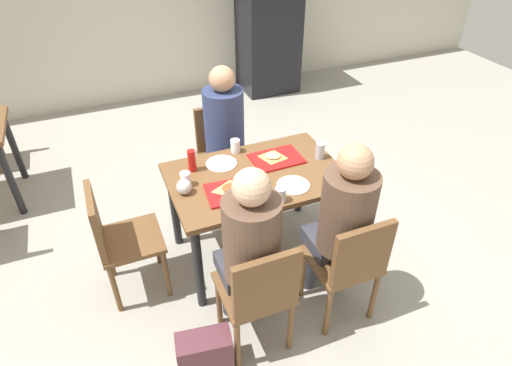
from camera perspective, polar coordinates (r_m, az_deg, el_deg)
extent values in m
cube|color=#9E998E|center=(3.44, 0.00, -9.07)|extent=(10.00, 10.00, 0.02)
cube|color=brown|center=(2.97, 0.00, 0.83)|extent=(1.19, 0.78, 0.04)
cylinder|color=black|center=(2.85, -7.62, -11.18)|extent=(0.06, 0.06, 0.69)
cylinder|color=black|center=(3.18, 11.33, -5.65)|extent=(0.06, 0.06, 0.69)
cylinder|color=black|center=(3.33, -10.77, -3.34)|extent=(0.06, 0.06, 0.69)
cylinder|color=black|center=(3.61, 5.89, 0.73)|extent=(0.06, 0.06, 0.69)
cube|color=brown|center=(2.59, -0.32, -13.77)|extent=(0.40, 0.40, 0.03)
cube|color=brown|center=(2.32, 1.38, -13.49)|extent=(0.38, 0.04, 0.40)
cylinder|color=brown|center=(2.84, -4.94, -15.28)|extent=(0.04, 0.04, 0.43)
cylinder|color=brown|center=(2.91, 1.59, -13.34)|extent=(0.04, 0.04, 0.43)
cylinder|color=brown|center=(2.65, -2.47, -20.65)|extent=(0.04, 0.04, 0.43)
cylinder|color=brown|center=(2.73, 4.61, -18.33)|extent=(0.04, 0.04, 0.43)
cube|color=brown|center=(2.80, 11.25, -9.96)|extent=(0.40, 0.40, 0.03)
cube|color=brown|center=(2.55, 13.94, -9.22)|extent=(0.38, 0.04, 0.40)
cylinder|color=brown|center=(2.99, 6.19, -11.85)|extent=(0.04, 0.04, 0.43)
cylinder|color=brown|center=(3.13, 11.80, -9.92)|extent=(0.04, 0.04, 0.43)
cylinder|color=brown|center=(2.81, 9.50, -16.53)|extent=(0.04, 0.04, 0.43)
cylinder|color=brown|center=(2.95, 15.37, -14.18)|extent=(0.04, 0.04, 0.43)
cube|color=brown|center=(3.66, -4.11, 3.14)|extent=(0.40, 0.40, 0.03)
cube|color=brown|center=(3.69, -5.17, 7.34)|extent=(0.38, 0.04, 0.40)
cylinder|color=brown|center=(3.70, -0.62, -0.61)|extent=(0.04, 0.04, 0.43)
cylinder|color=brown|center=(3.62, -5.63, -1.83)|extent=(0.04, 0.04, 0.43)
cylinder|color=brown|center=(3.96, -2.45, 2.11)|extent=(0.04, 0.04, 0.43)
cylinder|color=brown|center=(3.88, -7.16, 1.03)|extent=(0.04, 0.04, 0.43)
cube|color=brown|center=(2.99, -16.22, -7.21)|extent=(0.40, 0.40, 0.03)
cube|color=brown|center=(2.86, -20.46, -4.86)|extent=(0.04, 0.38, 0.40)
cylinder|color=brown|center=(3.28, -13.10, -7.54)|extent=(0.04, 0.04, 0.43)
cylinder|color=brown|center=(3.04, -11.78, -11.70)|extent=(0.04, 0.04, 0.43)
cylinder|color=brown|center=(3.28, -18.95, -8.89)|extent=(0.04, 0.04, 0.43)
cylinder|color=brown|center=(3.03, -18.18, -13.18)|extent=(0.04, 0.04, 0.43)
cylinder|color=#383842|center=(2.88, -3.59, -13.72)|extent=(0.10, 0.10, 0.46)
cylinder|color=#383842|center=(2.91, -0.55, -12.83)|extent=(0.10, 0.10, 0.46)
cube|color=#383842|center=(2.63, -1.41, -10.85)|extent=(0.32, 0.28, 0.10)
cylinder|color=brown|center=(2.33, -0.53, -7.47)|extent=(0.32, 0.32, 0.52)
sphere|color=#DBAD89|center=(2.11, -0.59, -0.56)|extent=(0.20, 0.20, 0.20)
cylinder|color=#383842|center=(3.05, 7.21, -10.39)|extent=(0.10, 0.10, 0.46)
cylinder|color=#383842|center=(3.11, 9.83, -9.50)|extent=(0.10, 0.10, 0.46)
cube|color=#383842|center=(2.83, 10.03, -7.33)|extent=(0.32, 0.28, 0.10)
cylinder|color=brown|center=(2.56, 11.99, -3.81)|extent=(0.32, 0.32, 0.52)
sphere|color=tan|center=(2.35, 13.03, 2.75)|extent=(0.20, 0.20, 0.20)
cylinder|color=#383842|center=(3.62, -1.59, -1.27)|extent=(0.10, 0.10, 0.46)
cylinder|color=#383842|center=(3.58, -3.98, -1.86)|extent=(0.10, 0.10, 0.46)
cube|color=#383842|center=(3.52, -3.47, 2.97)|extent=(0.32, 0.28, 0.10)
cylinder|color=navy|center=(3.45, -4.27, 8.21)|extent=(0.32, 0.32, 0.52)
sphere|color=tan|center=(3.30, -4.54, 13.58)|extent=(0.20, 0.20, 0.20)
cube|color=red|center=(2.79, -2.91, -1.13)|extent=(0.38, 0.29, 0.02)
cube|color=red|center=(3.11, 2.74, 3.25)|extent=(0.36, 0.27, 0.02)
cylinder|color=white|center=(3.07, -4.61, 2.60)|extent=(0.22, 0.22, 0.01)
cylinder|color=white|center=(2.86, 4.95, -0.28)|extent=(0.22, 0.22, 0.01)
pyramid|color=#DBAD60|center=(2.80, -3.07, -0.68)|extent=(0.23, 0.17, 0.01)
ellipsoid|color=#B74723|center=(2.79, -3.07, -0.51)|extent=(0.16, 0.12, 0.01)
pyramid|color=tan|center=(3.11, 2.23, 3.54)|extent=(0.21, 0.20, 0.01)
ellipsoid|color=#D8C67F|center=(3.10, 2.23, 3.69)|extent=(0.15, 0.14, 0.01)
cylinder|color=white|center=(3.18, -2.77, 4.93)|extent=(0.07, 0.07, 0.10)
cylinder|color=white|center=(2.69, 3.26, -1.57)|extent=(0.07, 0.07, 0.10)
cylinder|color=white|center=(2.86, -9.32, 0.50)|extent=(0.07, 0.07, 0.10)
cylinder|color=#B7BCC6|center=(3.13, 8.50, 4.26)|extent=(0.07, 0.07, 0.12)
cylinder|color=red|center=(2.99, -8.48, 2.95)|extent=(0.06, 0.06, 0.16)
sphere|color=silver|center=(2.79, -9.51, -0.50)|extent=(0.10, 0.10, 0.10)
cube|color=#592D38|center=(2.72, -6.80, -21.45)|extent=(0.34, 0.21, 0.28)
cube|color=black|center=(5.76, 1.68, 21.23)|extent=(0.70, 0.60, 1.90)
cylinder|color=black|center=(4.10, -29.74, 0.32)|extent=(0.06, 0.06, 0.69)
cylinder|color=black|center=(4.60, -29.44, 4.22)|extent=(0.06, 0.06, 0.69)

